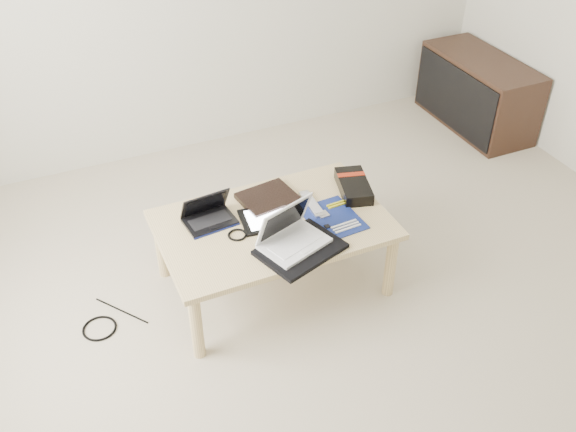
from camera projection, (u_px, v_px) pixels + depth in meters
name	position (u px, v px, depth m)	size (l,w,h in m)	color
ground	(353.00, 333.00, 3.06)	(4.00, 4.00, 0.00)	#C2B39E
coffee_table	(273.00, 230.00, 3.12)	(1.10, 0.70, 0.40)	#D9BE83
media_cabinet	(477.00, 93.00, 4.54)	(0.41, 0.90, 0.50)	#362216
book	(268.00, 198.00, 3.23)	(0.30, 0.26, 0.03)	black
netbook	(208.00, 216.00, 3.08)	(0.25, 0.20, 0.16)	black
tablet	(269.00, 218.00, 3.10)	(0.30, 0.24, 0.01)	black
remote	(312.00, 204.00, 3.19)	(0.06, 0.23, 0.02)	#BBBBC0
neoprene_sleeve	(300.00, 249.00, 2.91)	(0.37, 0.27, 0.02)	black
white_laptop	(291.00, 235.00, 2.91)	(0.35, 0.29, 0.20)	white
motherboard	(333.00, 218.00, 3.11)	(0.26, 0.31, 0.01)	#0C1D52
gpu_box	(354.00, 186.00, 3.28)	(0.21, 0.31, 0.06)	black
cable_coil	(237.00, 235.00, 3.00)	(0.09, 0.09, 0.01)	black
floor_cable_coil	(99.00, 328.00, 3.07)	(0.16, 0.16, 0.01)	black
floor_cable_trail	(122.00, 311.00, 3.17)	(0.01, 0.01, 0.33)	black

